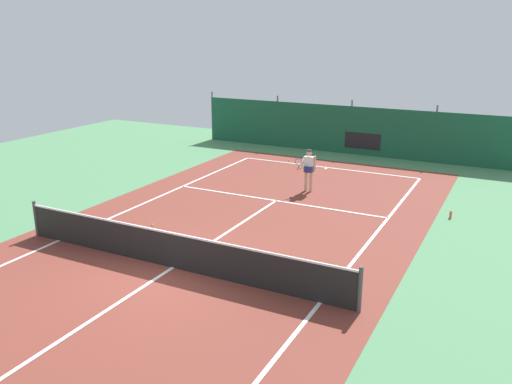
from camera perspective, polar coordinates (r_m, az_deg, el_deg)
The scene contains 9 objects.
ground_plane at distance 14.21m, azimuth -8.93°, elevation -8.07°, with size 36.00×36.00×0.00m, color #4C8456.
court_surface at distance 14.21m, azimuth -8.93°, elevation -8.06°, with size 11.02×26.60×0.01m.
tennis_net at distance 14.00m, azimuth -9.02°, elevation -6.18°, with size 10.12×0.10×1.10m.
back_fence at distance 27.59m, azimuth 10.37°, elevation 5.64°, with size 16.30×0.98×2.70m.
tennis_player at distance 20.35m, azimuth 5.68°, elevation 2.67°, with size 0.68×0.78×1.64m.
tennis_ball_near_player at distance 25.31m, azimuth 3.56°, elevation 3.40°, with size 0.07×0.07×0.07m, color #CCDB33.
tennis_ball_midcourt at distance 17.23m, azimuth -11.13°, elevation -3.49°, with size 0.07×0.07×0.07m, color #CCDB33.
parked_car at distance 28.85m, azimuth 12.58°, elevation 6.36°, with size 2.04×4.21×1.68m.
water_bottle at distance 18.72m, azimuth 20.24°, elevation -2.30°, with size 0.08×0.08×0.24m, color #D84C38.
Camera 1 is at (7.74, -10.31, 5.97)m, focal length 37.11 mm.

